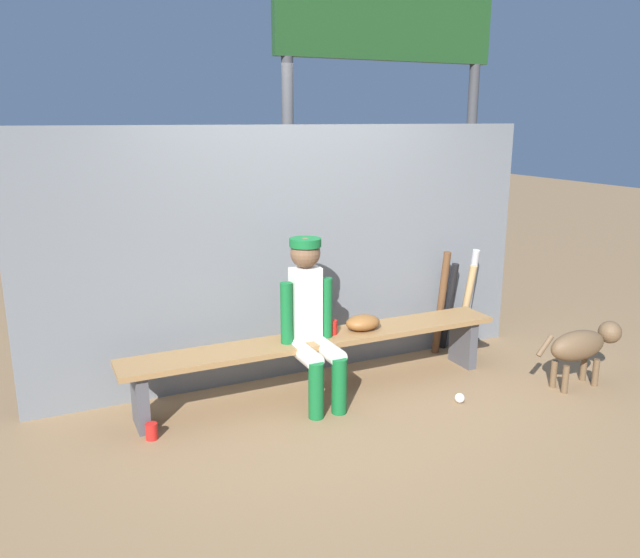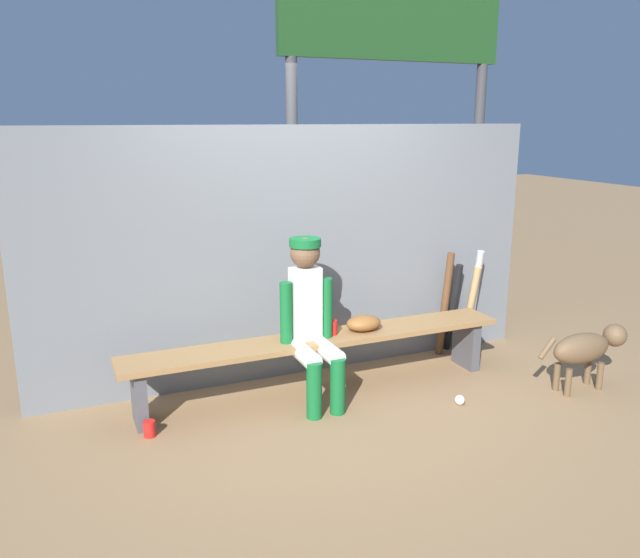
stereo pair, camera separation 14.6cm
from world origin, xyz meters
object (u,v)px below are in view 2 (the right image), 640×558
object	(u,v)px
player_seated	(311,316)
baseball	(460,400)
scoreboard	(400,68)
bat_wood_tan	(470,309)
baseball_glove	(364,323)
bat_aluminum_silver	(473,300)
cup_on_ground	(150,429)
dugout_bench	(320,348)
bat_aluminum_black	(453,308)
bat_wood_dark	(445,304)
dog	(587,348)
cup_on_bench	(332,327)

from	to	relation	value
player_seated	baseball	xyz separation A→B (m)	(0.98, -0.51, -0.62)
scoreboard	bat_wood_tan	bearing A→B (deg)	-65.98
baseball_glove	bat_wood_tan	size ratio (longest dim) A/B	0.35
baseball_glove	baseball	xyz separation A→B (m)	(0.49, -0.61, -0.47)
bat_aluminum_silver	cup_on_ground	bearing A→B (deg)	-169.89
dugout_bench	bat_aluminum_black	bearing A→B (deg)	13.74
bat_wood_dark	baseball	xyz separation A→B (m)	(-0.45, -0.90, -0.44)
bat_wood_dark	dog	bearing A→B (deg)	-59.85
baseball_glove	dog	size ratio (longest dim) A/B	0.33
bat_wood_dark	cup_on_ground	bearing A→B (deg)	-169.45
dugout_bench	bat_aluminum_silver	size ratio (longest dim) A/B	3.19
player_seated	baseball_glove	xyz separation A→B (m)	(0.49, 0.11, -0.15)
baseball	dog	distance (m)	1.11
baseball_glove	baseball	world-z (taller)	baseball_glove
dugout_bench	scoreboard	xyz separation A→B (m)	(1.24, 1.06, 2.13)
baseball_glove	bat_aluminum_black	size ratio (longest dim) A/B	0.34
bat_wood_tan	baseball	bearing A→B (deg)	-128.73
dugout_bench	baseball	bearing A→B (deg)	-35.55
bat_wood_tan	bat_aluminum_black	bearing A→B (deg)	155.41
bat_aluminum_black	bat_wood_tan	distance (m)	0.15
bat_wood_dark	cup_on_bench	world-z (taller)	bat_wood_dark
scoreboard	bat_aluminum_black	bearing A→B (deg)	-73.82
bat_wood_dark	dugout_bench	bearing A→B (deg)	-167.64
baseball_glove	bat_wood_dark	size ratio (longest dim) A/B	0.30
baseball_glove	cup_on_bench	size ratio (longest dim) A/B	2.55
baseball_glove	scoreboard	size ratio (longest dim) A/B	0.08
bat_wood_dark	bat_wood_tan	size ratio (longest dim) A/B	1.18
baseball_glove	bat_aluminum_silver	size ratio (longest dim) A/B	0.30
cup_on_ground	cup_on_bench	distance (m)	1.51
dugout_bench	player_seated	xyz separation A→B (m)	(-0.12, -0.11, 0.30)
player_seated	cup_on_ground	size ratio (longest dim) A/B	11.07
bat_wood_tan	cup_on_ground	size ratio (longest dim) A/B	7.28
baseball_glove	scoreboard	bearing A→B (deg)	50.59
bat_aluminum_silver	cup_on_bench	world-z (taller)	bat_aluminum_silver
player_seated	baseball_glove	bearing A→B (deg)	12.37
baseball_glove	cup_on_ground	bearing A→B (deg)	-173.16
baseball	scoreboard	bearing A→B (deg)	77.18
bat_aluminum_black	bat_aluminum_silver	world-z (taller)	bat_aluminum_silver
bat_aluminum_silver	scoreboard	xyz separation A→B (m)	(-0.40, 0.74, 2.02)
bat_aluminum_black	dog	distance (m)	1.20
scoreboard	dog	bearing A→B (deg)	-69.57
bat_aluminum_black	baseball	world-z (taller)	bat_aluminum_black
baseball_glove	dog	xyz separation A→B (m)	(1.55, -0.75, -0.17)
cup_on_bench	dugout_bench	bearing A→B (deg)	-172.18
bat_wood_dark	bat_aluminum_black	xyz separation A→B (m)	(0.13, 0.07, -0.06)
bat_aluminum_black	cup_on_bench	bearing A→B (deg)	-165.80
baseball_glove	bat_aluminum_black	distance (m)	1.14
bat_wood_dark	baseball_glove	bearing A→B (deg)	-163.06
bat_wood_dark	bat_wood_tan	distance (m)	0.28
bat_aluminum_black	cup_on_bench	distance (m)	1.38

